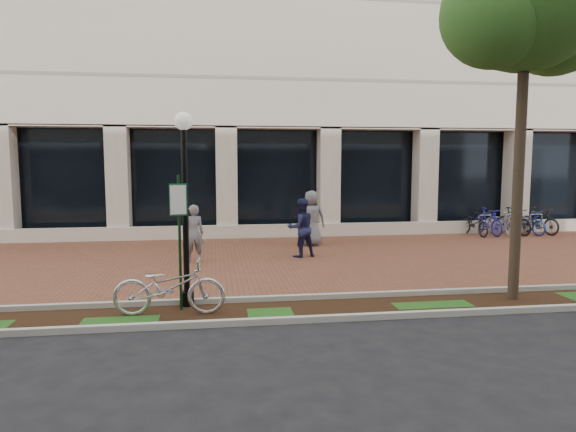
{
  "coord_description": "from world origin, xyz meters",
  "views": [
    {
      "loc": [
        -2.49,
        -14.92,
        2.93
      ],
      "look_at": [
        -0.44,
        -0.8,
        1.39
      ],
      "focal_mm": 32.0,
      "sensor_mm": 36.0,
      "label": 1
    }
  ],
  "objects": [
    {
      "name": "planting_strip",
      "position": [
        0.0,
        -5.25,
        0.01
      ],
      "size": [
        40.0,
        1.5,
        0.01
      ],
      "primitive_type": "cube",
      "color": "black",
      "rests_on": "ground"
    },
    {
      "name": "locked_bicycle",
      "position": [
        -3.35,
        -5.16,
        0.55
      ],
      "size": [
        2.15,
        0.87,
        1.11
      ],
      "primitive_type": "imported",
      "rotation": [
        0.0,
        0.0,
        1.51
      ],
      "color": "silver",
      "rests_on": "ground"
    },
    {
      "name": "parking_sign",
      "position": [
        -3.16,
        -4.88,
        1.68
      ],
      "size": [
        0.34,
        0.07,
        2.66
      ],
      "rotation": [
        0.0,
        0.0,
        0.22
      ],
      "color": "#153B1A",
      "rests_on": "ground"
    },
    {
      "name": "bollard",
      "position": [
        9.06,
        4.0,
        0.46
      ],
      "size": [
        0.12,
        0.12,
        0.9
      ],
      "color": "#B7B7BC",
      "rests_on": "ground"
    },
    {
      "name": "pedestrian_left",
      "position": [
        -3.09,
        0.04,
        0.84
      ],
      "size": [
        0.67,
        0.49,
        1.68
      ],
      "primitive_type": "imported",
      "rotation": [
        0.0,
        0.0,
        3.3
      ],
      "color": "slate",
      "rests_on": "ground"
    },
    {
      "name": "pedestrian_right",
      "position": [
        0.83,
        2.35,
        0.96
      ],
      "size": [
        1.0,
        0.7,
        1.92
      ],
      "primitive_type": "imported",
      "rotation": [
        0.0,
        0.0,
        3.05
      ],
      "color": "slate",
      "rests_on": "ground"
    },
    {
      "name": "pedestrian_mid",
      "position": [
        0.12,
        0.34,
        0.9
      ],
      "size": [
        1.02,
        0.89,
        1.8
      ],
      "primitive_type": "imported",
      "rotation": [
        0.0,
        0.0,
        3.41
      ],
      "color": "#1B1F45",
      "rests_on": "ground"
    },
    {
      "name": "lamppost",
      "position": [
        -3.06,
        -4.6,
        2.2
      ],
      "size": [
        0.36,
        0.36,
        3.88
      ],
      "color": "black",
      "rests_on": "ground"
    },
    {
      "name": "curb_plaza_side",
      "position": [
        0.0,
        -4.5,
        0.06
      ],
      "size": [
        40.0,
        0.12,
        0.12
      ],
      "primitive_type": "cube",
      "color": "#AFB0A6",
      "rests_on": "ground"
    },
    {
      "name": "curb_street_side",
      "position": [
        0.0,
        -6.0,
        0.06
      ],
      "size": [
        40.0,
        0.12,
        0.12
      ],
      "primitive_type": "cube",
      "color": "#AFB0A6",
      "rests_on": "ground"
    },
    {
      "name": "near_office_building",
      "position": [
        0.0,
        10.47,
        10.05
      ],
      "size": [
        40.0,
        12.12,
        16.0
      ],
      "color": "beige",
      "rests_on": "ground"
    },
    {
      "name": "bike_rack_cluster",
      "position": [
        9.02,
        3.85,
        0.51
      ],
      "size": [
        3.66,
        1.97,
        1.09
      ],
      "rotation": [
        0.0,
        0.0,
        0.16
      ],
      "color": "black",
      "rests_on": "ground"
    },
    {
      "name": "ground",
      "position": [
        0.0,
        0.0,
        0.0
      ],
      "size": [
        120.0,
        120.0,
        0.0
      ],
      "primitive_type": "plane",
      "color": "black",
      "rests_on": "ground"
    },
    {
      "name": "brick_plaza",
      "position": [
        0.0,
        0.0,
        0.01
      ],
      "size": [
        40.0,
        9.0,
        0.01
      ],
      "primitive_type": "cube",
      "color": "brown",
      "rests_on": "ground"
    },
    {
      "name": "street_tree",
      "position": [
        3.84,
        -5.01,
        6.13
      ],
      "size": [
        3.91,
        3.25,
        7.97
      ],
      "color": "#443527",
      "rests_on": "ground"
    }
  ]
}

